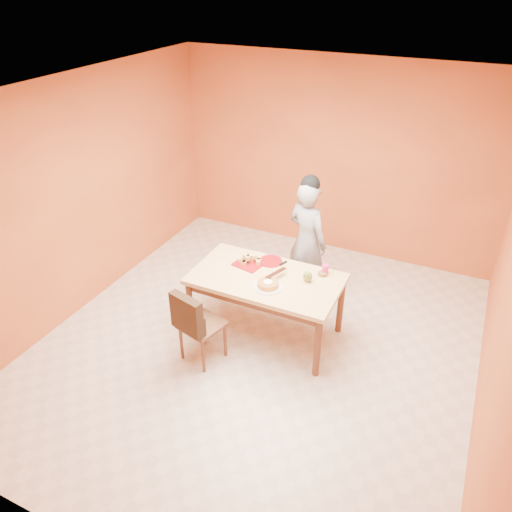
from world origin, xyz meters
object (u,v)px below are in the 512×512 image
at_px(sponge_cake, 268,284).
at_px(checker_tin, 323,274).
at_px(dining_chair, 201,324).
at_px(dining_table, 266,284).
at_px(pastry_platter, 250,263).
at_px(red_dinner_plate, 271,261).
at_px(magenta_glass, 325,269).
at_px(person, 307,241).
at_px(egg_ornament, 308,276).

distance_m(sponge_cake, checker_tin, 0.64).
bearing_deg(dining_chair, sponge_cake, 58.19).
bearing_deg(sponge_cake, dining_table, 119.84).
distance_m(pastry_platter, red_dinner_plate, 0.24).
bearing_deg(magenta_glass, dining_chair, -134.04).
xyz_separation_m(person, magenta_glass, (0.42, -0.58, 0.05)).
bearing_deg(checker_tin, sponge_cake, -133.32).
height_order(pastry_platter, checker_tin, checker_tin).
distance_m(person, red_dinner_plate, 0.65).
height_order(dining_table, red_dinner_plate, red_dinner_plate).
bearing_deg(sponge_cake, pastry_platter, 138.15).
relative_size(dining_table, pastry_platter, 5.35).
height_order(person, sponge_cake, person).
xyz_separation_m(dining_table, person, (0.12, 0.93, 0.10)).
distance_m(pastry_platter, checker_tin, 0.82).
distance_m(sponge_cake, egg_ornament, 0.43).
distance_m(dining_chair, egg_ornament, 1.21).
xyz_separation_m(red_dinner_plate, checker_tin, (0.62, -0.01, 0.01)).
relative_size(dining_chair, sponge_cake, 3.98).
xyz_separation_m(red_dinner_plate, magenta_glass, (0.63, 0.03, 0.04)).
bearing_deg(red_dinner_plate, magenta_glass, 3.12).
bearing_deg(egg_ornament, sponge_cake, -154.59).
xyz_separation_m(pastry_platter, magenta_glass, (0.82, 0.17, 0.04)).
bearing_deg(sponge_cake, egg_ornament, 39.19).
relative_size(pastry_platter, egg_ornament, 2.34).
relative_size(dining_table, magenta_glass, 15.37).
distance_m(dining_chair, person, 1.71).
distance_m(dining_table, pastry_platter, 0.34).
bearing_deg(red_dinner_plate, checker_tin, -0.89).
bearing_deg(person, egg_ornament, 131.85).
bearing_deg(dining_chair, egg_ornament, 56.53).
xyz_separation_m(sponge_cake, magenta_glass, (0.45, 0.51, 0.01)).
height_order(dining_chair, pastry_platter, dining_chair).
height_order(dining_chair, person, person).
xyz_separation_m(dining_chair, magenta_glass, (0.98, 1.01, 0.35)).
height_order(pastry_platter, magenta_glass, magenta_glass).
distance_m(red_dinner_plate, checker_tin, 0.62).
bearing_deg(person, sponge_cake, 109.88).
xyz_separation_m(dining_table, red_dinner_plate, (-0.08, 0.31, 0.10)).
bearing_deg(sponge_cake, checker_tin, 46.68).
bearing_deg(checker_tin, person, 123.08).
distance_m(dining_chair, pastry_platter, 0.90).
xyz_separation_m(dining_chair, red_dinner_plate, (0.35, 0.97, 0.31)).
distance_m(person, egg_ornament, 0.88).
distance_m(red_dinner_plate, egg_ornament, 0.55).
bearing_deg(person, dining_chair, 92.15).
height_order(red_dinner_plate, egg_ornament, egg_ornament).
height_order(egg_ornament, checker_tin, egg_ornament).
relative_size(person, pastry_platter, 5.11).
bearing_deg(red_dinner_plate, dining_chair, -109.61).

